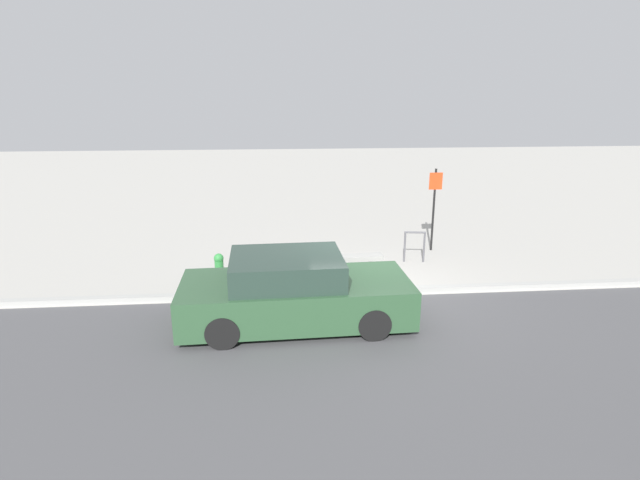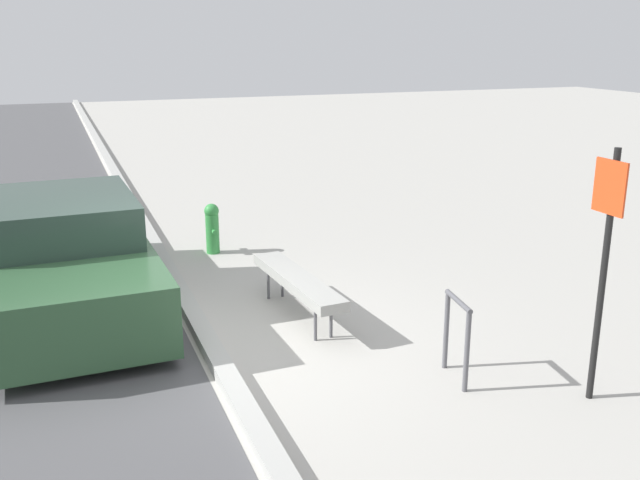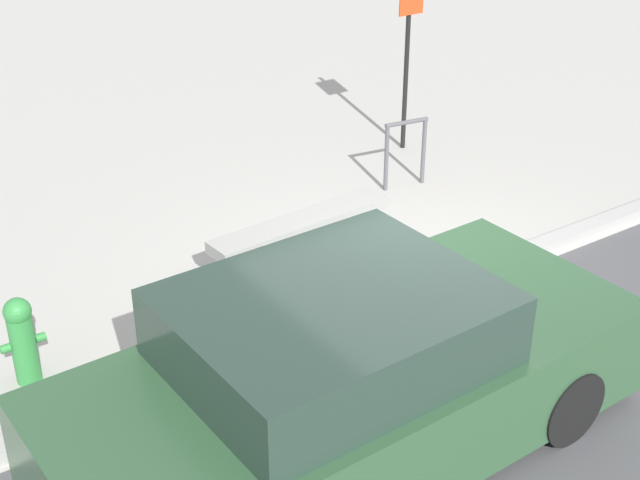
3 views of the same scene
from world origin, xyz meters
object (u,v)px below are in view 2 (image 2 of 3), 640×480
at_px(bike_rack, 457,331).
at_px(sign_post, 605,253).
at_px(parked_car_near, 66,259).
at_px(fire_hydrant, 212,227).
at_px(bench, 297,281).

xyz_separation_m(bike_rack, sign_post, (0.76, 0.95, 0.88)).
height_order(sign_post, parked_car_near, sign_post).
bearing_deg(bike_rack, fire_hydrant, -165.52).
xyz_separation_m(bench, parked_car_near, (-1.23, -2.48, 0.19)).
relative_size(fire_hydrant, parked_car_near, 0.18).
xyz_separation_m(bench, bike_rack, (2.02, 0.90, 0.06)).
xyz_separation_m(sign_post, fire_hydrant, (-5.65, -2.22, -0.98)).
distance_m(bench, bike_rack, 2.21).
bearing_deg(parked_car_near, bench, 61.68).
distance_m(bike_rack, fire_hydrant, 5.05).
relative_size(bench, parked_car_near, 0.46).
bearing_deg(sign_post, bench, -146.36).
bearing_deg(fire_hydrant, bike_rack, 14.48).
bearing_deg(parked_car_near, bike_rack, 44.18).
distance_m(sign_post, parked_car_near, 5.96).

